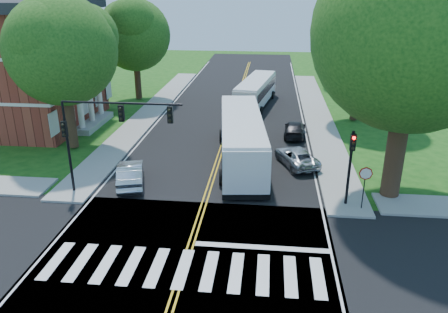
# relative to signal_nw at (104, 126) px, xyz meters

# --- Properties ---
(ground) EXTENTS (140.00, 140.00, 0.00)m
(ground) POSITION_rel_signal_nw_xyz_m (5.86, -6.43, -4.38)
(ground) COLOR #154A12
(ground) RESTS_ON ground
(road) EXTENTS (14.00, 96.00, 0.01)m
(road) POSITION_rel_signal_nw_xyz_m (5.86, 11.57, -4.37)
(road) COLOR black
(road) RESTS_ON ground
(cross_road) EXTENTS (60.00, 12.00, 0.01)m
(cross_road) POSITION_rel_signal_nw_xyz_m (5.86, -6.43, -4.37)
(cross_road) COLOR black
(cross_road) RESTS_ON ground
(center_line) EXTENTS (0.36, 70.00, 0.01)m
(center_line) POSITION_rel_signal_nw_xyz_m (5.86, 15.57, -4.36)
(center_line) COLOR gold
(center_line) RESTS_ON road
(edge_line_w) EXTENTS (0.12, 70.00, 0.01)m
(edge_line_w) POSITION_rel_signal_nw_xyz_m (-0.94, 15.57, -4.36)
(edge_line_w) COLOR silver
(edge_line_w) RESTS_ON road
(edge_line_e) EXTENTS (0.12, 70.00, 0.01)m
(edge_line_e) POSITION_rel_signal_nw_xyz_m (12.66, 15.57, -4.36)
(edge_line_e) COLOR silver
(edge_line_e) RESTS_ON road
(crosswalk) EXTENTS (12.60, 3.00, 0.01)m
(crosswalk) POSITION_rel_signal_nw_xyz_m (5.86, -6.93, -4.36)
(crosswalk) COLOR silver
(crosswalk) RESTS_ON road
(stop_bar) EXTENTS (6.60, 0.40, 0.01)m
(stop_bar) POSITION_rel_signal_nw_xyz_m (9.36, -4.83, -4.36)
(stop_bar) COLOR silver
(stop_bar) RESTS_ON road
(sidewalk_nw) EXTENTS (2.60, 40.00, 0.15)m
(sidewalk_nw) POSITION_rel_signal_nw_xyz_m (-2.44, 18.57, -4.30)
(sidewalk_nw) COLOR gray
(sidewalk_nw) RESTS_ON ground
(sidewalk_ne) EXTENTS (2.60, 40.00, 0.15)m
(sidewalk_ne) POSITION_rel_signal_nw_xyz_m (14.16, 18.57, -4.30)
(sidewalk_ne) COLOR gray
(sidewalk_ne) RESTS_ON ground
(tree_ne_big) EXTENTS (10.80, 10.80, 14.91)m
(tree_ne_big) POSITION_rel_signal_nw_xyz_m (16.86, 1.57, 5.24)
(tree_ne_big) COLOR #382416
(tree_ne_big) RESTS_ON ground
(tree_west_near) EXTENTS (8.00, 8.00, 11.40)m
(tree_west_near) POSITION_rel_signal_nw_xyz_m (-5.64, 7.57, 3.15)
(tree_west_near) COLOR #382416
(tree_west_near) RESTS_ON ground
(tree_west_far) EXTENTS (7.60, 7.60, 10.67)m
(tree_west_far) POSITION_rel_signal_nw_xyz_m (-5.14, 23.57, 2.62)
(tree_west_far) COLOR #382416
(tree_west_far) RESTS_ON ground
(tree_east_mid) EXTENTS (8.40, 8.40, 11.93)m
(tree_east_mid) POSITION_rel_signal_nw_xyz_m (17.36, 17.57, 3.48)
(tree_east_mid) COLOR #382416
(tree_east_mid) RESTS_ON ground
(tree_east_far) EXTENTS (7.20, 7.20, 10.34)m
(tree_east_far) POSITION_rel_signal_nw_xyz_m (18.36, 33.57, 2.48)
(tree_east_far) COLOR #382416
(tree_east_far) RESTS_ON ground
(signal_nw) EXTENTS (7.15, 0.46, 5.66)m
(signal_nw) POSITION_rel_signal_nw_xyz_m (0.00, 0.00, 0.00)
(signal_nw) COLOR black
(signal_nw) RESTS_ON ground
(signal_ne) EXTENTS (0.30, 0.46, 4.40)m
(signal_ne) POSITION_rel_signal_nw_xyz_m (14.06, 0.01, -1.41)
(signal_ne) COLOR black
(signal_ne) RESTS_ON ground
(stop_sign) EXTENTS (0.76, 0.08, 2.53)m
(stop_sign) POSITION_rel_signal_nw_xyz_m (14.86, -0.45, -2.35)
(stop_sign) COLOR black
(stop_sign) RESTS_ON ground
(bus_lead) EXTENTS (4.29, 13.28, 3.38)m
(bus_lead) POSITION_rel_signal_nw_xyz_m (7.57, 6.22, -2.58)
(bus_lead) COLOR silver
(bus_lead) RESTS_ON road
(bus_follow) EXTENTS (4.16, 11.26, 2.85)m
(bus_follow) POSITION_rel_signal_nw_xyz_m (7.97, 22.05, -2.86)
(bus_follow) COLOR silver
(bus_follow) RESTS_ON road
(hatchback) EXTENTS (2.69, 4.69, 1.46)m
(hatchback) POSITION_rel_signal_nw_xyz_m (0.81, 1.54, -3.64)
(hatchback) COLOR silver
(hatchback) RESTS_ON road
(suv) EXTENTS (3.48, 4.87, 1.23)m
(suv) POSITION_rel_signal_nw_xyz_m (11.48, 6.03, -3.75)
(suv) COLOR #B9BCC1
(suv) RESTS_ON road
(dark_sedan) EXTENTS (2.03, 4.38, 1.24)m
(dark_sedan) POSITION_rel_signal_nw_xyz_m (11.66, 12.47, -3.75)
(dark_sedan) COLOR black
(dark_sedan) RESTS_ON road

